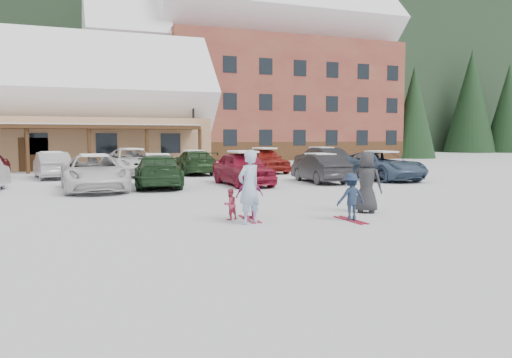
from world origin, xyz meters
name	(u,v)px	position (x,y,z in m)	size (l,w,h in m)	color
ground	(259,219)	(0.00, 0.00, 0.00)	(160.00, 160.00, 0.00)	silver
forested_hillside	(94,46)	(0.00, 85.00, 19.00)	(300.00, 70.00, 38.00)	black
day_lodge	(7,114)	(-9.00, 27.96, 3.94)	(29.12, 12.50, 10.38)	tan
alpine_hotel	(257,77)	(14.27, 38.00, 8.63)	(31.48, 14.01, 21.48)	maroon
lamp_post	(193,118)	(4.01, 24.36, 3.65)	(0.50, 0.25, 6.49)	black
conifer_1	(414,100)	(30.00, 32.00, 6.26)	(4.84, 4.84, 11.22)	black
conifer_3	(170,112)	(6.00, 44.00, 5.12)	(3.96, 3.96, 9.18)	black
conifer_4	(372,106)	(34.00, 46.00, 6.54)	(5.06, 5.06, 11.73)	black
adult_skier	(249,187)	(-0.54, -0.73, 0.95)	(0.69, 0.46, 1.90)	#98B4D2
toddler_red	(230,204)	(-0.79, 0.08, 0.42)	(0.41, 0.32, 0.84)	#C03A57
child_navy	(351,197)	(2.19, -1.17, 0.63)	(0.82, 0.47, 1.27)	#192840
skis_child_navy	(351,220)	(2.19, -1.17, 0.01)	(0.20, 1.40, 0.03)	#A4172D
child_magenta	(250,196)	(-0.27, -0.04, 0.64)	(0.75, 0.31, 1.29)	#A92C74
skis_child_magenta	(250,219)	(-0.27, -0.04, 0.01)	(0.20, 1.40, 0.03)	#A4172D
bystander_dark	(367,182)	(3.35, -0.11, 0.90)	(0.88, 0.57, 1.81)	#262729
parked_car_2	(94,173)	(-3.87, 9.14, 0.75)	(2.48, 5.37, 1.49)	white
parked_car_3	(158,171)	(-1.14, 9.66, 0.73)	(2.05, 5.04, 1.46)	#1D391E
parked_car_4	(243,168)	(2.74, 9.27, 0.79)	(1.85, 4.61, 1.57)	maroon
parked_car_5	(320,168)	(6.74, 9.23, 0.70)	(1.49, 4.28, 1.41)	black
parked_car_6	(381,166)	(10.45, 9.47, 0.74)	(2.47, 5.35, 1.49)	#3D526D
parked_car_9	(52,165)	(-5.72, 16.41, 0.71)	(1.51, 4.34, 1.43)	#A6A5AA
parked_car_10	(132,162)	(-1.44, 16.85, 0.78)	(2.60, 5.65, 1.57)	white
parked_car_11	(194,162)	(2.20, 16.80, 0.71)	(2.00, 4.93, 1.43)	#213D1E
parked_car_12	(265,160)	(6.73, 16.64, 0.78)	(1.83, 4.55, 1.55)	maroon
parked_car_13	(321,159)	(10.70, 16.55, 0.78)	(1.66, 4.75, 1.57)	black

